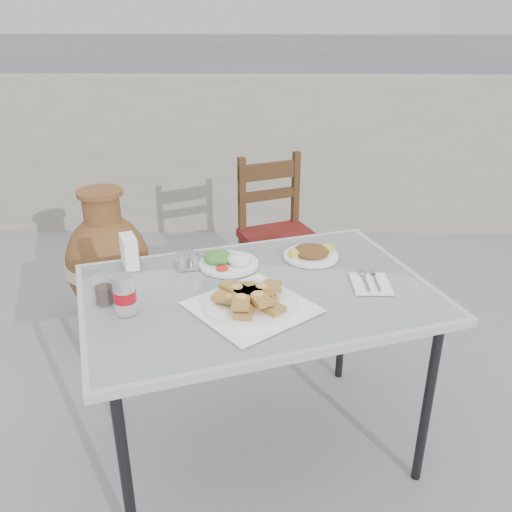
{
  "coord_description": "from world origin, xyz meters",
  "views": [
    {
      "loc": [
        0.01,
        -1.69,
        1.65
      ],
      "look_at": [
        -0.03,
        0.06,
        0.85
      ],
      "focal_mm": 38.0,
      "sensor_mm": 36.0,
      "label": 1
    }
  ],
  "objects_px": {
    "cafe_table": "(258,301)",
    "cola_glass": "(104,291)",
    "salad_chopped_plate": "(311,253)",
    "napkin_holder": "(129,252)",
    "salad_rice_plate": "(228,260)",
    "condiment_caddy": "(189,261)",
    "terracotta_urn": "(108,265)",
    "soda_can": "(125,294)",
    "chair": "(278,234)",
    "pide_plate": "(251,299)"
  },
  "relations": [
    {
      "from": "soda_can",
      "to": "napkin_holder",
      "type": "xyz_separation_m",
      "value": [
        -0.07,
        0.34,
        -0.0
      ]
    },
    {
      "from": "napkin_holder",
      "to": "terracotta_urn",
      "type": "bearing_deg",
      "value": 89.69
    },
    {
      "from": "salad_rice_plate",
      "to": "soda_can",
      "type": "distance_m",
      "value": 0.48
    },
    {
      "from": "napkin_holder",
      "to": "condiment_caddy",
      "type": "xyz_separation_m",
      "value": [
        0.23,
        -0.0,
        -0.04
      ]
    },
    {
      "from": "chair",
      "to": "salad_chopped_plate",
      "type": "bearing_deg",
      "value": -107.37
    },
    {
      "from": "salad_chopped_plate",
      "to": "salad_rice_plate",
      "type": "bearing_deg",
      "value": -165.95
    },
    {
      "from": "condiment_caddy",
      "to": "chair",
      "type": "distance_m",
      "value": 1.12
    },
    {
      "from": "condiment_caddy",
      "to": "salad_chopped_plate",
      "type": "bearing_deg",
      "value": 11.71
    },
    {
      "from": "salad_chopped_plate",
      "to": "terracotta_urn",
      "type": "xyz_separation_m",
      "value": [
        -1.04,
        0.69,
        -0.39
      ]
    },
    {
      "from": "cafe_table",
      "to": "cola_glass",
      "type": "distance_m",
      "value": 0.54
    },
    {
      "from": "condiment_caddy",
      "to": "terracotta_urn",
      "type": "bearing_deg",
      "value": 125.72
    },
    {
      "from": "pide_plate",
      "to": "terracotta_urn",
      "type": "bearing_deg",
      "value": 126.65
    },
    {
      "from": "pide_plate",
      "to": "cola_glass",
      "type": "relative_size",
      "value": 5.13
    },
    {
      "from": "salad_rice_plate",
      "to": "soda_can",
      "type": "xyz_separation_m",
      "value": [
        -0.31,
        -0.36,
        0.04
      ]
    },
    {
      "from": "salad_rice_plate",
      "to": "napkin_holder",
      "type": "relative_size",
      "value": 1.85
    },
    {
      "from": "napkin_holder",
      "to": "terracotta_urn",
      "type": "xyz_separation_m",
      "value": [
        -0.34,
        0.79,
        -0.44
      ]
    },
    {
      "from": "salad_chopped_plate",
      "to": "napkin_holder",
      "type": "distance_m",
      "value": 0.71
    },
    {
      "from": "cola_glass",
      "to": "napkin_holder",
      "type": "bearing_deg",
      "value": 85.21
    },
    {
      "from": "pide_plate",
      "to": "salad_chopped_plate",
      "type": "relative_size",
      "value": 2.26
    },
    {
      "from": "salad_chopped_plate",
      "to": "terracotta_urn",
      "type": "distance_m",
      "value": 1.31
    },
    {
      "from": "pide_plate",
      "to": "chair",
      "type": "distance_m",
      "value": 1.36
    },
    {
      "from": "soda_can",
      "to": "cola_glass",
      "type": "distance_m",
      "value": 0.11
    },
    {
      "from": "soda_can",
      "to": "condiment_caddy",
      "type": "xyz_separation_m",
      "value": [
        0.16,
        0.34,
        -0.04
      ]
    },
    {
      "from": "soda_can",
      "to": "condiment_caddy",
      "type": "distance_m",
      "value": 0.38
    },
    {
      "from": "pide_plate",
      "to": "soda_can",
      "type": "height_order",
      "value": "soda_can"
    },
    {
      "from": "condiment_caddy",
      "to": "soda_can",
      "type": "bearing_deg",
      "value": -115.27
    },
    {
      "from": "napkin_holder",
      "to": "condiment_caddy",
      "type": "bearing_deg",
      "value": -24.09
    },
    {
      "from": "salad_rice_plate",
      "to": "salad_chopped_plate",
      "type": "xyz_separation_m",
      "value": [
        0.33,
        0.08,
        -0.0
      ]
    },
    {
      "from": "terracotta_urn",
      "to": "cola_glass",
      "type": "bearing_deg",
      "value": -73.45
    },
    {
      "from": "cola_glass",
      "to": "terracotta_urn",
      "type": "bearing_deg",
      "value": 106.55
    },
    {
      "from": "cafe_table",
      "to": "soda_can",
      "type": "distance_m",
      "value": 0.48
    },
    {
      "from": "salad_rice_plate",
      "to": "chair",
      "type": "xyz_separation_m",
      "value": [
        0.22,
        1.0,
        -0.3
      ]
    },
    {
      "from": "terracotta_urn",
      "to": "cafe_table",
      "type": "bearing_deg",
      "value": -49.04
    },
    {
      "from": "napkin_holder",
      "to": "terracotta_urn",
      "type": "relative_size",
      "value": 0.16
    },
    {
      "from": "pide_plate",
      "to": "condiment_caddy",
      "type": "relative_size",
      "value": 4.3
    },
    {
      "from": "cola_glass",
      "to": "napkin_holder",
      "type": "xyz_separation_m",
      "value": [
        0.02,
        0.28,
        0.02
      ]
    },
    {
      "from": "condiment_caddy",
      "to": "chair",
      "type": "relative_size",
      "value": 0.13
    },
    {
      "from": "condiment_caddy",
      "to": "chair",
      "type": "height_order",
      "value": "chair"
    },
    {
      "from": "soda_can",
      "to": "condiment_caddy",
      "type": "bearing_deg",
      "value": 64.73
    },
    {
      "from": "soda_can",
      "to": "napkin_holder",
      "type": "height_order",
      "value": "soda_can"
    },
    {
      "from": "chair",
      "to": "cola_glass",
      "type": "bearing_deg",
      "value": -139.52
    },
    {
      "from": "cafe_table",
      "to": "chair",
      "type": "distance_m",
      "value": 1.21
    },
    {
      "from": "salad_rice_plate",
      "to": "cola_glass",
      "type": "distance_m",
      "value": 0.5
    },
    {
      "from": "condiment_caddy",
      "to": "terracotta_urn",
      "type": "height_order",
      "value": "condiment_caddy"
    },
    {
      "from": "napkin_holder",
      "to": "chair",
      "type": "distance_m",
      "value": 1.23
    },
    {
      "from": "soda_can",
      "to": "cola_glass",
      "type": "relative_size",
      "value": 1.36
    },
    {
      "from": "salad_rice_plate",
      "to": "condiment_caddy",
      "type": "xyz_separation_m",
      "value": [
        -0.15,
        -0.02,
        0.0
      ]
    },
    {
      "from": "salad_rice_plate",
      "to": "condiment_caddy",
      "type": "distance_m",
      "value": 0.15
    },
    {
      "from": "napkin_holder",
      "to": "chair",
      "type": "bearing_deg",
      "value": 36.07
    },
    {
      "from": "chair",
      "to": "terracotta_urn",
      "type": "xyz_separation_m",
      "value": [
        -0.93,
        -0.23,
        -0.1
      ]
    }
  ]
}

